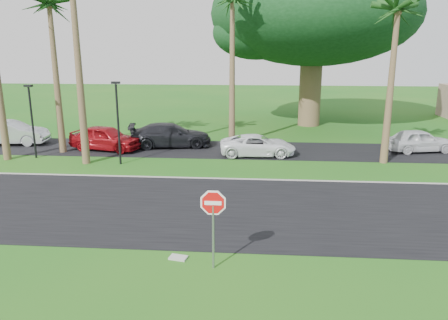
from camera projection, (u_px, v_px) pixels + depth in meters
ground at (208, 227)px, 16.17m from camera, size 120.00×120.00×0.00m
road at (214, 208)px, 18.09m from camera, size 120.00×8.00×0.02m
parking_strip at (230, 150)px, 28.21m from camera, size 120.00×5.00×0.02m
curb at (222, 179)px, 21.99m from camera, size 120.00×0.12×0.06m
stop_sign_near at (213, 213)px, 12.79m from camera, size 1.05×0.07×2.62m
palm_left_mid at (49, 7)px, 25.37m from camera, size 5.00×5.00×10.00m
palm_center at (232, 2)px, 27.33m from camera, size 5.00×5.00×10.50m
palm_right_near at (398, 13)px, 23.03m from camera, size 5.00×5.00×9.50m
canopy_tree at (314, 14)px, 34.63m from camera, size 16.50×16.50×13.12m
streetlight_left at (32, 116)px, 25.57m from camera, size 0.45×0.25×4.34m
streetlight_right at (118, 118)px, 24.15m from camera, size 0.45×0.25×4.64m
car_silver at (11, 133)px, 29.46m from camera, size 4.99×2.19×1.59m
car_red at (106, 138)px, 27.91m from camera, size 4.92×2.80×1.58m
car_dark at (170, 135)px, 28.83m from camera, size 5.67×3.15×1.55m
car_minivan at (258, 146)px, 26.53m from camera, size 4.69×2.40×1.27m
car_pickup at (419, 141)px, 27.46m from camera, size 4.45×2.49×1.43m
utility_slab at (178, 258)px, 13.81m from camera, size 0.61×0.45×0.06m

